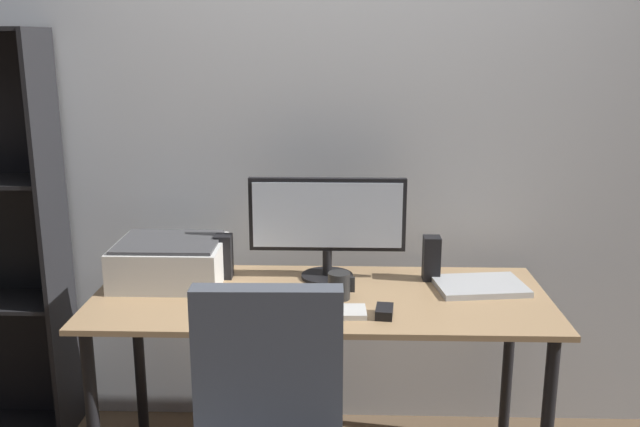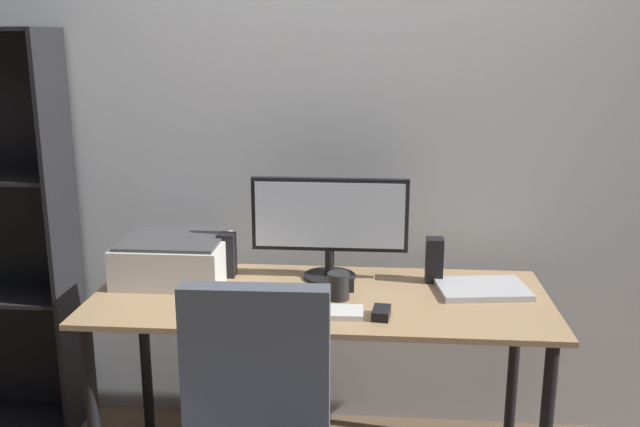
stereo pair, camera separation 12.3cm
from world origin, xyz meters
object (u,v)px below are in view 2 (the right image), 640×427
object	(u,v)px
coffee_mug	(339,286)
mouse	(381,313)
laptop	(482,289)
speaker_left	(227,255)
keyboard	(320,312)
speaker_right	(434,260)
printer	(174,259)
desk	(320,317)
monitor	(330,221)

from	to	relation	value
coffee_mug	mouse	bearing A→B (deg)	-46.42
laptop	coffee_mug	bearing A→B (deg)	-174.89
mouse	speaker_left	bearing A→B (deg)	155.05
keyboard	mouse	xyz separation A→B (m)	(0.20, -0.01, 0.01)
laptop	speaker_left	world-z (taller)	speaker_left
speaker_left	keyboard	bearing A→B (deg)	-42.87
laptop	speaker_left	distance (m)	0.97
laptop	speaker_right	bearing A→B (deg)	142.80
keyboard	speaker_right	distance (m)	0.55
mouse	printer	size ratio (longest dim) A/B	0.24
desk	printer	world-z (taller)	printer
mouse	printer	world-z (taller)	printer
coffee_mug	printer	bearing A→B (deg)	165.80
desk	coffee_mug	distance (m)	0.15
desk	speaker_left	distance (m)	0.45
desk	speaker_right	bearing A→B (deg)	23.80
monitor	laptop	xyz separation A→B (m)	(0.57, -0.10, -0.22)
coffee_mug	monitor	bearing A→B (deg)	102.17
keyboard	mouse	distance (m)	0.21
monitor	printer	world-z (taller)	monitor
desk	monitor	xyz separation A→B (m)	(0.02, 0.19, 0.31)
mouse	coffee_mug	bearing A→B (deg)	140.53
speaker_right	printer	xyz separation A→B (m)	(-0.99, -0.05, -0.00)
desk	laptop	distance (m)	0.60
printer	speaker_right	bearing A→B (deg)	2.89
speaker_left	speaker_right	distance (m)	0.79
monitor	printer	xyz separation A→B (m)	(-0.59, -0.06, -0.15)
speaker_right	printer	world-z (taller)	speaker_right
speaker_left	speaker_right	size ratio (longest dim) A/B	1.00
mouse	printer	bearing A→B (deg)	164.92
speaker_right	keyboard	bearing A→B (deg)	-138.15
keyboard	speaker_left	world-z (taller)	speaker_left
laptop	speaker_right	xyz separation A→B (m)	(-0.17, 0.10, 0.07)
desk	laptop	world-z (taller)	laptop
laptop	printer	world-z (taller)	printer
keyboard	desk	bearing A→B (deg)	92.51
monitor	printer	size ratio (longest dim) A/B	1.48
monitor	speaker_right	size ratio (longest dim) A/B	3.49
speaker_left	printer	distance (m)	0.20
keyboard	mouse	world-z (taller)	mouse
desk	speaker_left	size ratio (longest dim) A/B	9.63
coffee_mug	speaker_right	bearing A→B (deg)	31.27
monitor	keyboard	size ratio (longest dim) A/B	2.04
mouse	speaker_right	size ratio (longest dim) A/B	0.56
printer	speaker_left	bearing A→B (deg)	14.27
desk	mouse	bearing A→B (deg)	-40.35
speaker_right	printer	distance (m)	0.99
speaker_right	coffee_mug	bearing A→B (deg)	-148.73
monitor	keyboard	world-z (taller)	monitor
monitor	laptop	size ratio (longest dim) A/B	1.85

